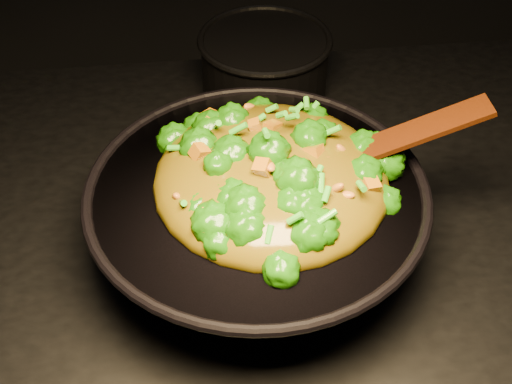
{
  "coord_description": "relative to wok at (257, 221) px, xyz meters",
  "views": [
    {
      "loc": [
        -0.17,
        -0.6,
        1.55
      ],
      "look_at": [
        -0.11,
        -0.02,
        1.0
      ],
      "focal_mm": 45.0,
      "sensor_mm": 36.0,
      "label": 1
    }
  ],
  "objects": [
    {
      "name": "spatula",
      "position": [
        0.16,
        0.02,
        0.1
      ],
      "size": [
        0.24,
        0.04,
        0.1
      ],
      "primitive_type": "cube",
      "rotation": [
        0.0,
        -0.38,
        -0.01
      ],
      "color": "#381803",
      "rests_on": "wok"
    },
    {
      "name": "stir_fry",
      "position": [
        0.02,
        0.01,
        0.11
      ],
      "size": [
        0.34,
        0.34,
        0.1
      ],
      "primitive_type": null,
      "rotation": [
        0.0,
        0.0,
        0.2
      ],
      "color": "#1E6607",
      "rests_on": "wok"
    },
    {
      "name": "back_pot",
      "position": [
        0.05,
        0.35,
        0.0
      ],
      "size": [
        0.21,
        0.21,
        0.12
      ],
      "primitive_type": "cylinder",
      "rotation": [
        0.0,
        0.0,
        -0.02
      ],
      "color": "black",
      "rests_on": "stovetop"
    },
    {
      "name": "wok",
      "position": [
        0.0,
        0.0,
        0.0
      ],
      "size": [
        0.48,
        0.48,
        0.11
      ],
      "primitive_type": null,
      "rotation": [
        0.0,
        0.0,
        -0.18
      ],
      "color": "black",
      "rests_on": "stovetop"
    }
  ]
}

